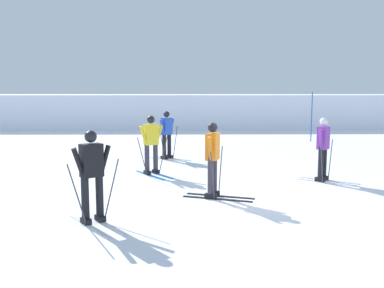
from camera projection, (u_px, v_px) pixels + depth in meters
ground_plane at (271, 199)px, 9.43m from camera, size 120.00×120.00×0.00m
far_snow_ridge at (213, 110)px, 30.56m from camera, size 80.00×9.49×2.17m
skier_yellow at (151, 143)px, 12.15m from camera, size 1.19×1.54×1.71m
skier_purple at (323, 147)px, 11.23m from camera, size 1.51×1.24×1.71m
skier_orange at (213, 158)px, 9.48m from camera, size 1.63×0.95×1.71m
skier_black at (92, 174)px, 7.59m from camera, size 1.25×1.50×1.71m
skier_blue at (167, 133)px, 14.95m from camera, size 1.50×1.26×1.71m
trail_marker_pole at (312, 117)px, 20.11m from camera, size 0.05×0.05×2.38m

